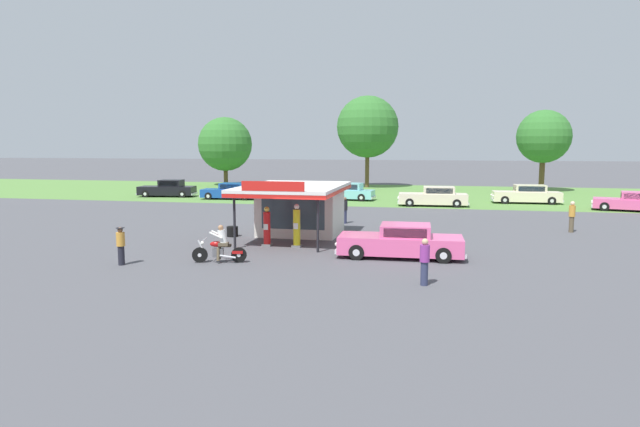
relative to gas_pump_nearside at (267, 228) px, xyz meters
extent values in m
plane|color=#4C4C51|center=(2.02, -0.51, -0.87)|extent=(300.00, 300.00, 0.00)
cube|color=#56843D|center=(2.02, 29.49, -0.87)|extent=(120.00, 24.00, 0.01)
cube|color=silver|center=(0.74, 3.80, 0.44)|extent=(4.19, 3.51, 2.63)
cube|color=#384C56|center=(0.74, 2.07, 0.49)|extent=(3.35, 0.05, 1.68)
cube|color=silver|center=(0.74, 2.19, 1.83)|extent=(4.89, 7.23, 0.16)
cube|color=red|center=(0.74, 2.19, 1.65)|extent=(4.89, 7.23, 0.18)
cube|color=red|center=(0.74, -1.39, 2.13)|extent=(2.93, 0.08, 0.44)
cylinder|color=black|center=(2.74, -1.02, 0.44)|extent=(0.12, 0.12, 2.63)
cylinder|color=black|center=(-1.25, -1.02, 0.44)|extent=(0.12, 0.12, 2.63)
cube|color=slate|center=(0.00, 0.00, -0.82)|extent=(0.44, 0.44, 0.10)
cylinder|color=red|center=(0.00, 0.00, 0.00)|extent=(0.34, 0.34, 1.55)
cube|color=white|center=(0.00, -0.18, 0.08)|extent=(0.22, 0.02, 0.28)
sphere|color=#EACC4C|center=(0.00, 0.00, 0.91)|extent=(0.26, 0.26, 0.26)
cube|color=slate|center=(1.48, 0.00, -0.82)|extent=(0.44, 0.44, 0.10)
cylinder|color=yellow|center=(1.48, 0.00, 0.08)|extent=(0.34, 0.34, 1.70)
cube|color=white|center=(1.48, -0.18, 0.16)|extent=(0.22, 0.02, 0.28)
sphere|color=white|center=(1.48, 0.00, 1.07)|extent=(0.26, 0.26, 0.26)
cylinder|color=black|center=(-1.58, -4.17, -0.55)|extent=(0.65, 0.23, 0.64)
cylinder|color=silver|center=(-1.58, -4.17, -0.55)|extent=(0.18, 0.15, 0.16)
cylinder|color=black|center=(0.00, -3.83, -0.55)|extent=(0.65, 0.23, 0.64)
cylinder|color=silver|center=(0.00, -3.83, -0.55)|extent=(0.18, 0.15, 0.16)
ellipsoid|color=#B21414|center=(-0.89, -4.02, -0.09)|extent=(0.60, 0.35, 0.24)
cube|color=#59595E|center=(-0.84, -4.01, -0.45)|extent=(0.48, 0.33, 0.36)
cube|color=black|center=(-0.55, -3.95, -0.15)|extent=(0.52, 0.36, 0.10)
cylinder|color=silver|center=(-1.49, -4.15, -0.27)|extent=(0.38, 0.15, 0.71)
cylinder|color=silver|center=(-1.37, -4.12, 0.11)|extent=(0.18, 0.69, 0.04)
sphere|color=silver|center=(-1.47, -4.14, -0.05)|extent=(0.16, 0.16, 0.16)
cube|color=#B21414|center=(-0.05, -3.84, -0.43)|extent=(0.47, 0.27, 0.12)
cylinder|color=silver|center=(-0.42, -4.06, -0.59)|extent=(0.71, 0.23, 0.18)
cube|color=brown|center=(-0.62, -3.96, -0.09)|extent=(0.46, 0.42, 0.14)
cylinder|color=brown|center=(-0.78, -4.16, -0.49)|extent=(0.17, 0.25, 0.56)
cylinder|color=brown|center=(-0.85, -3.85, -0.49)|extent=(0.17, 0.25, 0.56)
cylinder|color=white|center=(-0.66, -3.97, 0.22)|extent=(0.47, 0.40, 0.60)
sphere|color=#9E704C|center=(-0.72, -3.98, 0.59)|extent=(0.22, 0.22, 0.22)
cylinder|color=white|center=(-0.85, -4.21, 0.30)|extent=(0.54, 0.20, 0.31)
cylinder|color=white|center=(-0.93, -3.82, 0.30)|extent=(0.54, 0.20, 0.31)
cube|color=#E55993|center=(6.47, -1.34, -0.31)|extent=(5.35, 2.08, 0.76)
cube|color=#E55993|center=(6.68, -1.34, 0.32)|extent=(2.16, 1.75, 0.51)
cube|color=#283847|center=(5.65, -1.37, 0.32)|extent=(0.08, 1.50, 0.41)
cube|color=#283847|center=(6.71, -2.17, 0.32)|extent=(1.79, 0.08, 0.39)
cube|color=#283847|center=(6.66, -0.50, 0.32)|extent=(1.79, 0.08, 0.39)
cube|color=silver|center=(3.79, -1.42, -0.57)|extent=(0.17, 1.83, 0.18)
cube|color=silver|center=(9.14, -1.26, -0.57)|extent=(0.17, 1.83, 0.18)
sphere|color=white|center=(3.80, -2.04, -0.28)|extent=(0.18, 0.18, 0.18)
sphere|color=white|center=(3.76, -0.81, -0.28)|extent=(0.18, 0.18, 0.18)
cylinder|color=black|center=(4.69, -2.30, -0.54)|extent=(0.67, 0.22, 0.66)
cylinder|color=silver|center=(4.69, -2.30, -0.54)|extent=(0.30, 0.23, 0.30)
cylinder|color=black|center=(4.64, -0.49, -0.54)|extent=(0.67, 0.22, 0.66)
cylinder|color=silver|center=(4.64, -0.49, -0.54)|extent=(0.30, 0.23, 0.30)
cylinder|color=black|center=(8.29, -2.19, -0.54)|extent=(0.67, 0.22, 0.66)
cylinder|color=silver|center=(8.29, -2.19, -0.54)|extent=(0.30, 0.23, 0.30)
cylinder|color=black|center=(8.24, -0.39, -0.54)|extent=(0.67, 0.22, 0.66)
cylinder|color=silver|center=(8.24, -0.39, -0.54)|extent=(0.30, 0.23, 0.30)
cube|color=beige|center=(15.30, 22.86, -0.29)|extent=(5.42, 1.94, 0.80)
cube|color=beige|center=(15.55, 22.86, 0.39)|extent=(2.47, 1.63, 0.57)
cube|color=#283847|center=(14.36, 22.83, 0.39)|extent=(0.08, 1.38, 0.45)
cube|color=#283847|center=(15.57, 22.10, 0.39)|extent=(2.06, 0.09, 0.43)
cube|color=#283847|center=(15.52, 23.63, 0.39)|extent=(2.06, 0.09, 0.43)
cube|color=silver|center=(12.59, 22.77, -0.57)|extent=(0.17, 1.69, 0.18)
cube|color=silver|center=(18.01, 22.94, -0.57)|extent=(0.17, 1.69, 0.18)
sphere|color=white|center=(12.59, 22.20, -0.25)|extent=(0.18, 0.18, 0.18)
sphere|color=white|center=(12.56, 23.34, -0.25)|extent=(0.18, 0.18, 0.18)
cylinder|color=black|center=(13.50, 21.97, -0.54)|extent=(0.67, 0.22, 0.66)
cylinder|color=silver|center=(13.50, 21.97, -0.54)|extent=(0.30, 0.23, 0.30)
cylinder|color=black|center=(13.45, 23.63, -0.54)|extent=(0.67, 0.22, 0.66)
cylinder|color=silver|center=(13.45, 23.63, -0.54)|extent=(0.30, 0.23, 0.30)
cylinder|color=black|center=(17.15, 22.09, -0.54)|extent=(0.67, 0.22, 0.66)
cylinder|color=silver|center=(17.15, 22.09, -0.54)|extent=(0.30, 0.23, 0.30)
cylinder|color=black|center=(17.10, 23.74, -0.54)|extent=(0.67, 0.22, 0.66)
cylinder|color=silver|center=(17.10, 23.74, -0.54)|extent=(0.30, 0.23, 0.30)
cube|color=beige|center=(7.69, 19.24, -0.29)|extent=(5.40, 2.14, 0.82)
cube|color=beige|center=(8.15, 19.26, 0.40)|extent=(2.46, 1.79, 0.56)
cube|color=#283847|center=(6.97, 19.22, 0.40)|extent=(0.10, 1.51, 0.44)
cube|color=#283847|center=(8.18, 18.43, 0.40)|extent=(2.03, 0.11, 0.42)
cube|color=#283847|center=(8.12, 20.10, 0.40)|extent=(2.03, 0.11, 0.42)
cube|color=silver|center=(5.00, 19.14, -0.57)|extent=(0.19, 1.84, 0.18)
cube|color=silver|center=(10.38, 19.35, -0.57)|extent=(0.19, 1.84, 0.18)
sphere|color=white|center=(5.01, 18.52, -0.24)|extent=(0.18, 0.18, 0.18)
sphere|color=white|center=(4.97, 19.75, -0.24)|extent=(0.18, 0.18, 0.18)
cylinder|color=black|center=(5.92, 18.27, -0.54)|extent=(0.67, 0.23, 0.66)
cylinder|color=silver|center=(5.92, 18.27, -0.54)|extent=(0.31, 0.23, 0.30)
cylinder|color=black|center=(5.84, 20.08, -0.54)|extent=(0.67, 0.23, 0.66)
cylinder|color=silver|center=(5.84, 20.08, -0.54)|extent=(0.31, 0.23, 0.30)
cylinder|color=black|center=(9.53, 18.41, -0.54)|extent=(0.67, 0.23, 0.66)
cylinder|color=silver|center=(9.53, 18.41, -0.54)|extent=(0.31, 0.23, 0.30)
cylinder|color=black|center=(9.46, 20.22, -0.54)|extent=(0.67, 0.23, 0.66)
cylinder|color=silver|center=(9.46, 20.22, -0.54)|extent=(0.31, 0.23, 0.30)
cube|color=#19479E|center=(-10.20, 20.96, -0.33)|extent=(4.98, 2.01, 0.72)
cube|color=#19479E|center=(-9.89, 20.98, 0.30)|extent=(2.19, 1.66, 0.56)
cube|color=#283847|center=(-10.93, 20.93, 0.30)|extent=(0.11, 1.38, 0.44)
cube|color=#283847|center=(-9.85, 20.21, 0.30)|extent=(1.80, 0.12, 0.42)
cube|color=#283847|center=(-9.92, 21.74, 0.30)|extent=(1.80, 0.12, 0.42)
cube|color=silver|center=(-12.68, 20.84, -0.57)|extent=(0.20, 1.69, 0.18)
cube|color=silver|center=(-7.72, 21.08, -0.57)|extent=(0.20, 1.69, 0.18)
sphere|color=white|center=(-12.66, 20.27, -0.30)|extent=(0.18, 0.18, 0.18)
sphere|color=white|center=(-12.72, 21.41, -0.30)|extent=(0.18, 0.18, 0.18)
cylinder|color=black|center=(-11.83, 20.06, -0.54)|extent=(0.67, 0.23, 0.66)
cylinder|color=silver|center=(-11.83, 20.06, -0.54)|extent=(0.31, 0.23, 0.30)
cylinder|color=black|center=(-11.90, 21.71, -0.54)|extent=(0.67, 0.23, 0.66)
cylinder|color=silver|center=(-11.90, 21.71, -0.54)|extent=(0.31, 0.23, 0.30)
cylinder|color=black|center=(-8.49, 20.22, -0.54)|extent=(0.67, 0.23, 0.66)
cylinder|color=silver|center=(-8.49, 20.22, -0.54)|extent=(0.31, 0.23, 0.30)
cylinder|color=black|center=(-8.57, 21.87, -0.54)|extent=(0.67, 0.23, 0.66)
cylinder|color=silver|center=(-8.57, 21.87, -0.54)|extent=(0.31, 0.23, 0.30)
cube|color=#7AC6D1|center=(-0.07, 22.49, -0.33)|extent=(5.47, 2.28, 0.73)
cube|color=#7AC6D1|center=(0.44, 22.45, 0.33)|extent=(2.31, 1.78, 0.60)
cube|color=#283847|center=(-0.62, 22.55, 0.33)|extent=(0.17, 1.40, 0.48)
cube|color=#283847|center=(0.37, 21.67, 0.33)|extent=(1.85, 0.20, 0.46)
cube|color=#283847|center=(0.52, 23.22, 0.33)|extent=(1.85, 0.20, 0.46)
cube|color=silver|center=(-2.75, 22.74, -0.57)|extent=(0.28, 1.72, 0.18)
cube|color=silver|center=(2.61, 22.25, -0.57)|extent=(0.28, 1.72, 0.18)
sphere|color=white|center=(-2.82, 22.17, -0.29)|extent=(0.18, 0.18, 0.18)
sphere|color=white|center=(-2.71, 23.32, -0.29)|extent=(0.18, 0.18, 0.18)
cylinder|color=black|center=(-1.95, 21.82, -0.54)|extent=(0.68, 0.26, 0.66)
cylinder|color=silver|center=(-1.95, 21.82, -0.54)|extent=(0.32, 0.25, 0.30)
cylinder|color=black|center=(-1.80, 23.50, -0.54)|extent=(0.68, 0.26, 0.66)
cylinder|color=silver|center=(-1.80, 23.50, -0.54)|extent=(0.32, 0.25, 0.30)
cylinder|color=black|center=(1.66, 21.49, -0.54)|extent=(0.68, 0.26, 0.66)
cylinder|color=silver|center=(1.66, 21.49, -0.54)|extent=(0.32, 0.25, 0.30)
cylinder|color=black|center=(1.81, 23.17, -0.54)|extent=(0.68, 0.26, 0.66)
cylinder|color=silver|center=(1.81, 23.17, -0.54)|extent=(0.32, 0.25, 0.30)
cube|color=#E55993|center=(21.93, 18.93, -0.34)|extent=(5.22, 3.11, 0.70)
cube|color=#E55993|center=(22.26, 18.84, 0.28)|extent=(2.24, 2.13, 0.55)
cube|color=#283847|center=(21.37, 19.07, 0.28)|extent=(0.42, 1.48, 0.44)
cube|color=#283847|center=(22.04, 18.03, 0.28)|extent=(1.55, 0.43, 0.42)
cube|color=#283847|center=(22.47, 19.66, 0.28)|extent=(1.55, 0.43, 0.42)
cube|color=silver|center=(19.54, 19.55, -0.57)|extent=(0.58, 1.82, 0.18)
sphere|color=white|center=(19.37, 18.95, -0.31)|extent=(0.18, 0.18, 0.18)
sphere|color=white|center=(19.68, 20.16, -0.31)|extent=(0.18, 0.18, 0.18)
cylinder|color=black|center=(20.10, 18.46, -0.54)|extent=(0.69, 0.36, 0.66)
cylinder|color=silver|center=(20.10, 18.46, -0.54)|extent=(0.34, 0.29, 0.30)
cylinder|color=black|center=(20.55, 20.23, -0.54)|extent=(0.69, 0.36, 0.66)
cylinder|color=silver|center=(20.55, 20.23, -0.54)|extent=(0.34, 0.29, 0.30)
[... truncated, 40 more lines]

